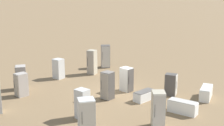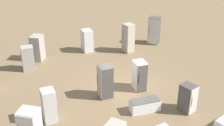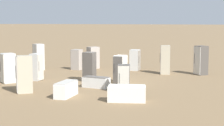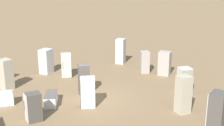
{
  "view_description": "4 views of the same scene",
  "coord_description": "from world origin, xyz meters",
  "px_view_note": "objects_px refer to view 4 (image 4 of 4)",
  "views": [
    {
      "loc": [
        14.65,
        -12.49,
        6.86
      ],
      "look_at": [
        -0.78,
        0.49,
        1.86
      ],
      "focal_mm": 50.0,
      "sensor_mm": 36.0,
      "label": 1
    },
    {
      "loc": [
        13.82,
        -3.56,
        8.83
      ],
      "look_at": [
        -0.77,
        -0.26,
        1.29
      ],
      "focal_mm": 50.0,
      "sensor_mm": 36.0,
      "label": 2
    },
    {
      "loc": [
        18.53,
        11.85,
        3.51
      ],
      "look_at": [
        -0.12,
        0.39,
        1.11
      ],
      "focal_mm": 60.0,
      "sensor_mm": 36.0,
      "label": 3
    },
    {
      "loc": [
        -1.21,
        16.16,
        6.83
      ],
      "look_at": [
        -1.22,
        -0.98,
        1.79
      ],
      "focal_mm": 50.0,
      "sensor_mm": 36.0,
      "label": 4
    }
  ],
  "objects_px": {
    "discarded_fridge_11": "(88,92)",
    "discarded_fridge_12": "(217,113)",
    "discarded_fridge_3": "(51,99)",
    "discarded_fridge_7": "(145,62)",
    "discarded_fridge_10": "(0,73)",
    "discarded_fridge_8": "(6,74)",
    "discarded_fridge_9": "(165,63)",
    "discarded_fridge_15": "(66,65)",
    "discarded_fridge_13": "(33,107)",
    "discarded_fridge_4": "(121,51)",
    "discarded_fridge_1": "(84,79)",
    "discarded_fridge_14": "(183,94)",
    "discarded_fridge_6": "(46,61)",
    "discarded_fridge_0": "(184,80)"
  },
  "relations": [
    {
      "from": "discarded_fridge_4",
      "to": "discarded_fridge_9",
      "type": "height_order",
      "value": "discarded_fridge_4"
    },
    {
      "from": "discarded_fridge_3",
      "to": "discarded_fridge_11",
      "type": "height_order",
      "value": "discarded_fridge_11"
    },
    {
      "from": "discarded_fridge_9",
      "to": "discarded_fridge_11",
      "type": "distance_m",
      "value": 7.16
    },
    {
      "from": "discarded_fridge_9",
      "to": "discarded_fridge_14",
      "type": "xyz_separation_m",
      "value": [
        0.06,
        5.94,
        0.15
      ]
    },
    {
      "from": "discarded_fridge_7",
      "to": "discarded_fridge_15",
      "type": "relative_size",
      "value": 0.93
    },
    {
      "from": "discarded_fridge_12",
      "to": "discarded_fridge_15",
      "type": "bearing_deg",
      "value": 80.17
    },
    {
      "from": "discarded_fridge_1",
      "to": "discarded_fridge_9",
      "type": "distance_m",
      "value": 6.18
    },
    {
      "from": "discarded_fridge_10",
      "to": "discarded_fridge_7",
      "type": "bearing_deg",
      "value": 111.54
    },
    {
      "from": "discarded_fridge_6",
      "to": "discarded_fridge_13",
      "type": "distance_m",
      "value": 7.31
    },
    {
      "from": "discarded_fridge_1",
      "to": "discarded_fridge_4",
      "type": "distance_m",
      "value": 6.57
    },
    {
      "from": "discarded_fridge_6",
      "to": "discarded_fridge_11",
      "type": "relative_size",
      "value": 1.07
    },
    {
      "from": "discarded_fridge_4",
      "to": "discarded_fridge_14",
      "type": "relative_size",
      "value": 0.99
    },
    {
      "from": "discarded_fridge_11",
      "to": "discarded_fridge_12",
      "type": "distance_m",
      "value": 6.45
    },
    {
      "from": "discarded_fridge_6",
      "to": "discarded_fridge_12",
      "type": "relative_size",
      "value": 0.88
    },
    {
      "from": "discarded_fridge_9",
      "to": "discarded_fridge_15",
      "type": "height_order",
      "value": "discarded_fridge_9"
    },
    {
      "from": "discarded_fridge_0",
      "to": "discarded_fridge_11",
      "type": "height_order",
      "value": "discarded_fridge_11"
    },
    {
      "from": "discarded_fridge_11",
      "to": "discarded_fridge_15",
      "type": "bearing_deg",
      "value": 14.85
    },
    {
      "from": "discarded_fridge_6",
      "to": "discarded_fridge_13",
      "type": "xyz_separation_m",
      "value": [
        -0.86,
        7.25,
        -0.16
      ]
    },
    {
      "from": "discarded_fridge_1",
      "to": "discarded_fridge_12",
      "type": "relative_size",
      "value": 0.9
    },
    {
      "from": "discarded_fridge_3",
      "to": "discarded_fridge_1",
      "type": "bearing_deg",
      "value": 39.65
    },
    {
      "from": "discarded_fridge_10",
      "to": "discarded_fridge_13",
      "type": "height_order",
      "value": "discarded_fridge_13"
    },
    {
      "from": "discarded_fridge_7",
      "to": "discarded_fridge_14",
      "type": "bearing_deg",
      "value": -83.99
    },
    {
      "from": "discarded_fridge_3",
      "to": "discarded_fridge_4",
      "type": "bearing_deg",
      "value": 58.43
    },
    {
      "from": "discarded_fridge_9",
      "to": "discarded_fridge_8",
      "type": "bearing_deg",
      "value": -140.31
    },
    {
      "from": "discarded_fridge_4",
      "to": "discarded_fridge_8",
      "type": "relative_size",
      "value": 1.03
    },
    {
      "from": "discarded_fridge_1",
      "to": "discarded_fridge_14",
      "type": "xyz_separation_m",
      "value": [
        -5.17,
        2.63,
        0.1
      ]
    },
    {
      "from": "discarded_fridge_7",
      "to": "discarded_fridge_14",
      "type": "distance_m",
      "value": 6.64
    },
    {
      "from": "discarded_fridge_10",
      "to": "discarded_fridge_8",
      "type": "bearing_deg",
      "value": 43.15
    },
    {
      "from": "discarded_fridge_4",
      "to": "discarded_fridge_10",
      "type": "relative_size",
      "value": 1.08
    },
    {
      "from": "discarded_fridge_0",
      "to": "discarded_fridge_4",
      "type": "bearing_deg",
      "value": -73.71
    },
    {
      "from": "discarded_fridge_8",
      "to": "discarded_fridge_15",
      "type": "height_order",
      "value": "discarded_fridge_8"
    },
    {
      "from": "discarded_fridge_1",
      "to": "discarded_fridge_10",
      "type": "xyz_separation_m",
      "value": [
        5.84,
        -2.67,
        -0.55
      ]
    },
    {
      "from": "discarded_fridge_4",
      "to": "discarded_fridge_10",
      "type": "distance_m",
      "value": 8.88
    },
    {
      "from": "discarded_fridge_6",
      "to": "discarded_fridge_8",
      "type": "bearing_deg",
      "value": 175.97
    },
    {
      "from": "discarded_fridge_13",
      "to": "discarded_fridge_15",
      "type": "xyz_separation_m",
      "value": [
        -0.66,
        -6.44,
        0.11
      ]
    },
    {
      "from": "discarded_fridge_8",
      "to": "discarded_fridge_12",
      "type": "distance_m",
      "value": 12.14
    },
    {
      "from": "discarded_fridge_12",
      "to": "discarded_fridge_14",
      "type": "xyz_separation_m",
      "value": [
        0.97,
        -2.17,
        0.0
      ]
    },
    {
      "from": "discarded_fridge_14",
      "to": "discarded_fridge_10",
      "type": "bearing_deg",
      "value": 129.01
    },
    {
      "from": "discarded_fridge_14",
      "to": "discarded_fridge_15",
      "type": "bearing_deg",
      "value": 114.86
    },
    {
      "from": "discarded_fridge_8",
      "to": "discarded_fridge_13",
      "type": "xyz_separation_m",
      "value": [
        -2.64,
        4.19,
        -0.23
      ]
    },
    {
      "from": "discarded_fridge_3",
      "to": "discarded_fridge_15",
      "type": "relative_size",
      "value": 0.92
    },
    {
      "from": "discarded_fridge_10",
      "to": "discarded_fridge_12",
      "type": "height_order",
      "value": "discarded_fridge_12"
    },
    {
      "from": "discarded_fridge_0",
      "to": "discarded_fridge_15",
      "type": "relative_size",
      "value": 0.93
    },
    {
      "from": "discarded_fridge_6",
      "to": "discarded_fridge_9",
      "type": "relative_size",
      "value": 1.04
    },
    {
      "from": "discarded_fridge_7",
      "to": "discarded_fridge_12",
      "type": "relative_size",
      "value": 0.78
    },
    {
      "from": "discarded_fridge_1",
      "to": "discarded_fridge_13",
      "type": "bearing_deg",
      "value": -131.5
    },
    {
      "from": "discarded_fridge_3",
      "to": "discarded_fridge_7",
      "type": "height_order",
      "value": "discarded_fridge_7"
    },
    {
      "from": "discarded_fridge_4",
      "to": "discarded_fridge_12",
      "type": "distance_m",
      "value": 11.6
    },
    {
      "from": "discarded_fridge_9",
      "to": "discarded_fridge_10",
      "type": "height_order",
      "value": "discarded_fridge_9"
    },
    {
      "from": "discarded_fridge_8",
      "to": "discarded_fridge_11",
      "type": "bearing_deg",
      "value": -76.5
    }
  ]
}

